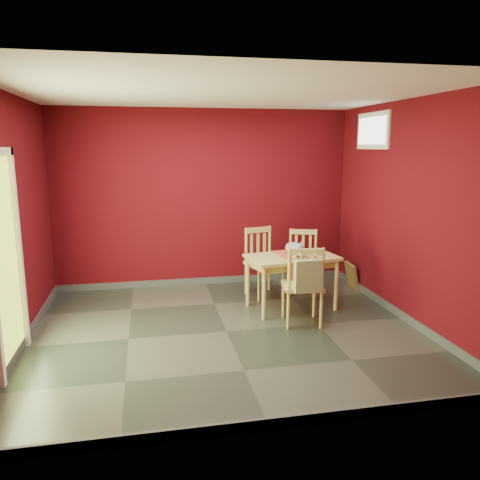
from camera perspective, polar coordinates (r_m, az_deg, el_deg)
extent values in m
plane|color=#2D342D|center=(5.61, -1.63, -11.07)|extent=(4.50, 4.50, 0.00)
plane|color=#4C070E|center=(7.21, -4.39, 5.03)|extent=(4.50, 0.00, 4.50)
plane|color=#4C070E|center=(3.33, 4.10, -2.39)|extent=(4.50, 0.00, 4.50)
plane|color=#4C070E|center=(5.36, -26.19, 1.71)|extent=(0.00, 4.00, 4.00)
plane|color=#4C070E|center=(6.04, 19.86, 3.17)|extent=(0.00, 4.00, 4.00)
plane|color=white|center=(5.22, -1.80, 17.52)|extent=(4.50, 4.50, 0.00)
cube|color=#3F4244|center=(7.45, -4.23, -4.96)|extent=(4.50, 0.02, 0.10)
cube|color=#3F4244|center=(3.86, 3.75, -21.45)|extent=(4.50, 0.02, 0.10)
cube|color=#3F4244|center=(5.69, -24.91, -11.29)|extent=(0.03, 4.00, 0.10)
cube|color=#3F4244|center=(6.34, 18.97, -8.54)|extent=(0.03, 4.00, 0.10)
cube|color=#B7D838|center=(5.03, -26.86, -2.68)|extent=(0.02, 0.85, 2.05)
cube|color=white|center=(5.46, -25.40, -1.11)|extent=(0.06, 0.08, 2.13)
cube|color=white|center=(6.86, 15.92, 12.69)|extent=(0.03, 0.90, 0.50)
cube|color=white|center=(6.85, 15.75, 12.70)|extent=(0.02, 0.76, 0.36)
cube|color=silver|center=(7.74, 7.59, -2.50)|extent=(0.08, 0.02, 0.12)
cube|color=tan|center=(6.21, 6.38, -2.11)|extent=(1.24, 0.84, 0.04)
cube|color=tan|center=(6.23, 6.36, -2.71)|extent=(1.11, 0.70, 0.10)
cylinder|color=tan|center=(5.86, 2.93, -6.55)|extent=(0.05, 0.05, 0.68)
cylinder|color=tan|center=(6.35, 0.98, -5.10)|extent=(0.05, 0.05, 0.68)
cylinder|color=tan|center=(6.32, 11.67, -5.44)|extent=(0.05, 0.05, 0.68)
cylinder|color=tan|center=(6.78, 9.21, -4.19)|extent=(0.05, 0.05, 0.68)
cube|color=#A5492C|center=(6.21, 6.38, -1.89)|extent=(0.42, 0.71, 0.01)
cube|color=#A5492C|center=(5.94, 7.34, -4.25)|extent=(0.32, 0.06, 0.34)
cube|color=tan|center=(6.77, 2.99, -2.94)|extent=(0.56, 0.56, 0.04)
cylinder|color=tan|center=(6.58, 2.32, -5.59)|extent=(0.04, 0.04, 0.45)
cylinder|color=tan|center=(6.91, 0.74, -4.74)|extent=(0.04, 0.04, 0.45)
cylinder|color=tan|center=(6.77, 5.25, -5.14)|extent=(0.04, 0.04, 0.45)
cylinder|color=tan|center=(7.09, 3.58, -4.34)|extent=(0.04, 0.04, 0.45)
cylinder|color=tan|center=(6.78, 0.75, -0.57)|extent=(0.04, 0.04, 0.49)
cylinder|color=tan|center=(6.97, 3.63, -0.27)|extent=(0.04, 0.04, 0.49)
cube|color=tan|center=(6.84, 2.22, 1.24)|extent=(0.41, 0.15, 0.08)
cube|color=tan|center=(6.83, 1.40, -0.86)|extent=(0.04, 0.03, 0.38)
cube|color=tan|center=(6.88, 2.21, -0.77)|extent=(0.04, 0.03, 0.38)
cube|color=tan|center=(6.94, 3.00, -0.69)|extent=(0.04, 0.03, 0.38)
cube|color=tan|center=(6.90, 7.63, -2.94)|extent=(0.56, 0.56, 0.04)
cylinder|color=tan|center=(6.79, 5.97, -5.20)|extent=(0.04, 0.04, 0.43)
cylinder|color=tan|center=(7.15, 6.09, -4.35)|extent=(0.04, 0.04, 0.43)
cylinder|color=tan|center=(6.79, 9.14, -5.29)|extent=(0.04, 0.04, 0.43)
cylinder|color=tan|center=(7.15, 9.10, -4.43)|extent=(0.04, 0.04, 0.43)
cylinder|color=tan|center=(7.03, 6.17, -0.51)|extent=(0.04, 0.04, 0.47)
cylinder|color=tan|center=(7.03, 9.23, -0.59)|extent=(0.04, 0.04, 0.47)
cube|color=tan|center=(6.99, 7.74, 0.99)|extent=(0.38, 0.17, 0.07)
cube|color=tan|center=(7.04, 6.84, -0.86)|extent=(0.04, 0.03, 0.36)
cube|color=tan|center=(7.04, 7.69, -0.88)|extent=(0.04, 0.03, 0.36)
cube|color=tan|center=(7.04, 8.54, -0.91)|extent=(0.04, 0.03, 0.36)
cube|color=tan|center=(5.76, 7.59, -5.58)|extent=(0.52, 0.52, 0.04)
cylinder|color=tan|center=(6.06, 9.03, -7.22)|extent=(0.04, 0.04, 0.45)
cylinder|color=tan|center=(5.70, 9.87, -8.47)|extent=(0.04, 0.04, 0.45)
cylinder|color=tan|center=(5.99, 5.31, -7.35)|extent=(0.04, 0.04, 0.45)
cylinder|color=tan|center=(5.62, 5.91, -8.63)|extent=(0.04, 0.04, 0.45)
cylinder|color=tan|center=(5.54, 10.05, -3.45)|extent=(0.04, 0.04, 0.49)
cylinder|color=tan|center=(5.47, 6.02, -3.55)|extent=(0.04, 0.04, 0.49)
cube|color=tan|center=(5.45, 8.11, -1.44)|extent=(0.42, 0.10, 0.08)
cube|color=tan|center=(5.54, 9.15, -3.91)|extent=(0.04, 0.03, 0.38)
cube|color=tan|center=(5.51, 8.03, -3.94)|extent=(0.04, 0.03, 0.38)
cube|color=tan|center=(5.49, 6.91, -3.97)|extent=(0.04, 0.03, 0.38)
cube|color=#839660|center=(5.45, 8.31, -4.38)|extent=(0.32, 0.10, 0.38)
cylinder|color=#839660|center=(5.41, 7.26, -1.70)|extent=(0.02, 0.16, 0.02)
cylinder|color=#839660|center=(5.47, 9.07, -1.61)|extent=(0.02, 0.16, 0.02)
cube|color=brown|center=(7.43, 13.44, -4.20)|extent=(0.15, 0.38, 0.38)
cube|color=black|center=(7.42, 13.40, -4.20)|extent=(0.10, 0.27, 0.26)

